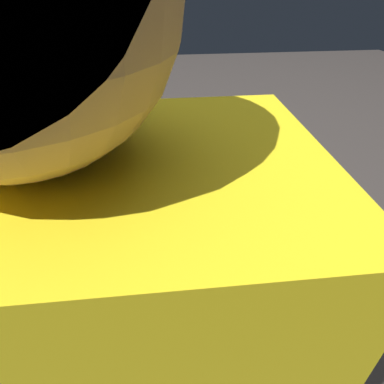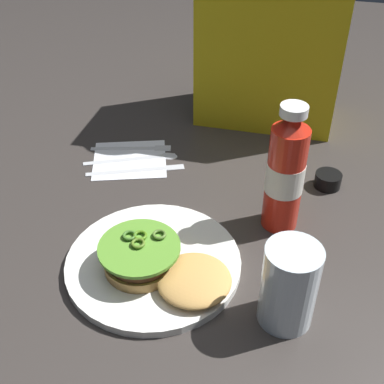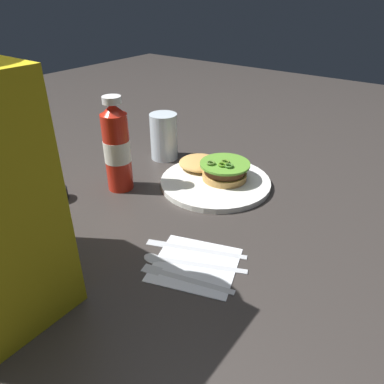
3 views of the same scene
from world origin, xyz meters
name	(u,v)px [view 2 (image 2 of 3)]	position (x,y,z in m)	size (l,w,h in m)	color
ground_plane	(194,251)	(0.00, 0.00, 0.00)	(3.00, 3.00, 0.00)	#342F2C
dinner_plate	(154,263)	(-0.06, -0.05, 0.01)	(0.29, 0.29, 0.01)	white
burger_sandwich	(160,265)	(-0.04, -0.08, 0.03)	(0.22, 0.14, 0.05)	tan
ketchup_bottle	(285,173)	(0.13, 0.11, 0.11)	(0.07, 0.07, 0.24)	red
water_glass	(289,286)	(0.16, -0.10, 0.07)	(0.08, 0.08, 0.14)	silver
condiment_cup	(328,180)	(0.22, 0.25, 0.01)	(0.05, 0.05, 0.03)	black
napkin	(130,159)	(-0.20, 0.24, 0.00)	(0.16, 0.15, 0.00)	white
butter_knife	(142,169)	(-0.16, 0.21, 0.00)	(0.20, 0.09, 0.00)	silver
spoon_utensil	(144,157)	(-0.17, 0.25, 0.00)	(0.19, 0.09, 0.00)	silver
fork_utensil	(138,147)	(-0.20, 0.29, 0.00)	(0.18, 0.06, 0.00)	silver
diner_person	(273,21)	(0.05, 0.51, 0.23)	(0.32, 0.19, 0.54)	gold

